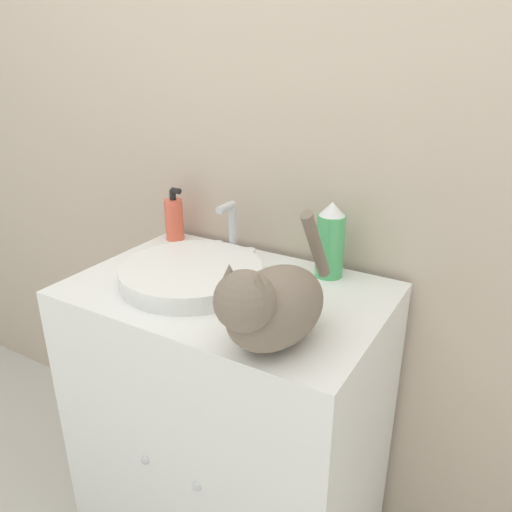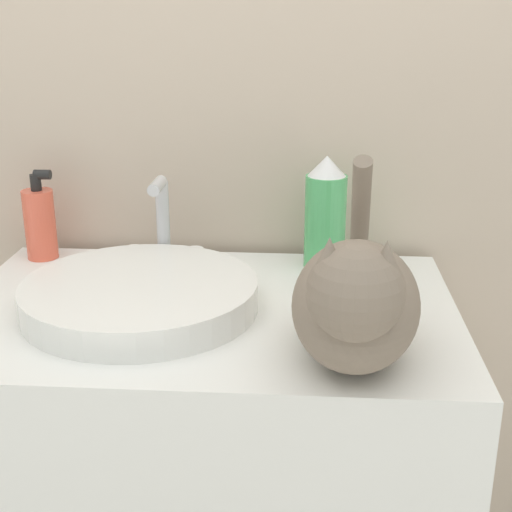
% 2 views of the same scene
% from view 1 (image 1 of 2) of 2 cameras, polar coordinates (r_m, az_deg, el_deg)
% --- Properties ---
extents(wall_back, '(6.00, 0.05, 2.50)m').
position_cam_1_polar(wall_back, '(1.42, 3.51, 15.59)').
color(wall_back, '#C6B29E').
rests_on(wall_back, ground_plane).
extents(vanity_cabinet, '(0.80, 0.54, 0.86)m').
position_cam_1_polar(vanity_cabinet, '(1.52, -2.91, -18.36)').
color(vanity_cabinet, white).
rests_on(vanity_cabinet, ground_plane).
extents(sink_basin, '(0.37, 0.37, 0.05)m').
position_cam_1_polar(sink_basin, '(1.31, -7.38, -2.01)').
color(sink_basin, white).
rests_on(sink_basin, vanity_cabinet).
extents(faucet, '(0.14, 0.08, 0.17)m').
position_cam_1_polar(faucet, '(1.43, -2.77, 2.45)').
color(faucet, silver).
rests_on(faucet, vanity_cabinet).
extents(cat, '(0.19, 0.39, 0.26)m').
position_cam_1_polar(cat, '(0.99, 1.72, -5.58)').
color(cat, '#7A6B5B').
rests_on(cat, vanity_cabinet).
extents(soap_bottle, '(0.06, 0.06, 0.17)m').
position_cam_1_polar(soap_bottle, '(1.60, -9.33, 4.27)').
color(soap_bottle, '#EF6047').
rests_on(soap_bottle, vanity_cabinet).
extents(spray_bottle, '(0.07, 0.07, 0.20)m').
position_cam_1_polar(spray_bottle, '(1.32, 8.50, 1.75)').
color(spray_bottle, '#4CB266').
rests_on(spray_bottle, vanity_cabinet).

